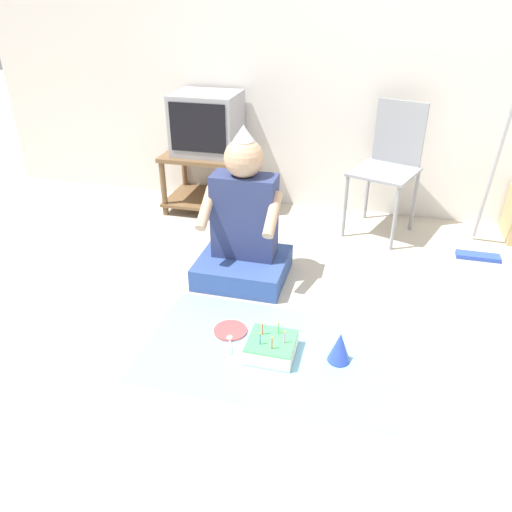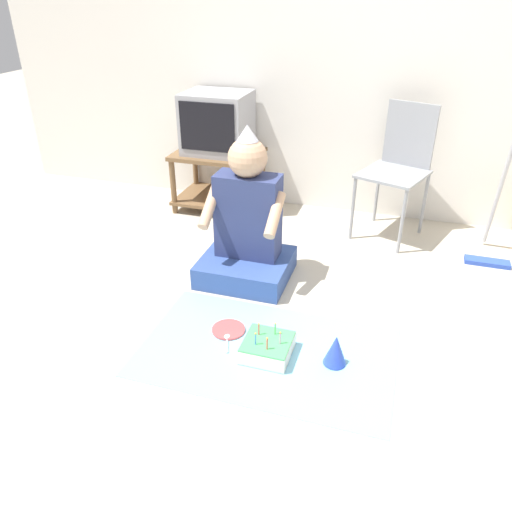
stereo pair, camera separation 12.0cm
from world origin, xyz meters
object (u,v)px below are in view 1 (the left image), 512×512
Objects in this scene: tv at (207,123)px; person_seated at (244,230)px; paper_plate at (230,330)px; party_hat_blue at (340,347)px; birthday_cake at (271,347)px; dust_mop at (487,206)px; folding_chair at (390,160)px.

person_seated reaches higher than tv.
person_seated is 5.34× the size of paper_plate.
party_hat_blue is at bearing -53.33° from tv.
person_seated is at bearing -60.25° from tv.
tv is 2.06× the size of birthday_cake.
paper_plate is at bearing -81.45° from person_seated.
dust_mop is at bearing 25.18° from person_seated.
folding_chair reaches higher than tv.
folding_chair is 0.97× the size of person_seated.
folding_chair is at bearing 64.19° from paper_plate.
dust_mop reaches higher than birthday_cake.
folding_chair is at bearing 48.46° from person_seated.
paper_plate is at bearing 154.05° from birthday_cake.
folding_chair reaches higher than birthday_cake.
tv reaches higher than birthday_cake.
birthday_cake is (0.34, -0.70, -0.27)m from person_seated.
tv is 3.05× the size of party_hat_blue.
tv is at bearing 126.67° from party_hat_blue.
person_seated is 4.03× the size of birthday_cake.
person_seated is at bearing 98.55° from paper_plate.
person_seated reaches higher than party_hat_blue.
tv is 1.38m from folding_chair.
dust_mop is 5.13× the size of birthday_cake.
tv reaches higher than paper_plate.
dust_mop reaches higher than folding_chair.
party_hat_blue is (0.33, 0.04, 0.04)m from birthday_cake.
tv is 1.19m from person_seated.
folding_chair is 0.71m from dust_mop.
party_hat_blue is (-0.79, -1.36, -0.26)m from dust_mop.
tv is 0.53× the size of folding_chair.
tv is 1.82m from paper_plate.
person_seated is at bearing -131.54° from folding_chair.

